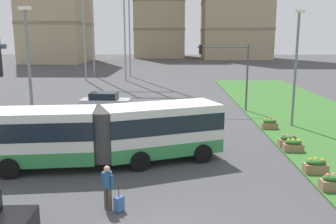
% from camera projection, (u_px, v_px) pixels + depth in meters
% --- Properties ---
extents(articulated_bus, '(11.89, 5.37, 3.00)m').
position_uv_depth(articulated_bus, '(108.00, 133.00, 18.80)').
color(articulated_bus, silver).
rests_on(articulated_bus, ground).
extents(car_silver_hatch, '(4.46, 2.15, 1.58)m').
position_uv_depth(car_silver_hatch, '(105.00, 102.00, 33.16)').
color(car_silver_hatch, '#B7BABF').
rests_on(car_silver_hatch, ground).
extents(pedestrian_crossing, '(0.49, 0.37, 1.74)m').
position_uv_depth(pedestrian_crossing, '(107.00, 184.00, 13.90)').
color(pedestrian_crossing, '#4C4238').
rests_on(pedestrian_crossing, ground).
extents(rolling_suitcase, '(0.40, 0.43, 0.97)m').
position_uv_depth(rolling_suitcase, '(119.00, 204.00, 13.84)').
color(rolling_suitcase, '#335693').
rests_on(rolling_suitcase, ground).
extents(flower_planter_1, '(1.10, 0.56, 0.74)m').
position_uv_depth(flower_planter_1, '(334.00, 182.00, 15.61)').
color(flower_planter_1, '#937051').
rests_on(flower_planter_1, grass_median).
extents(flower_planter_2, '(1.10, 0.56, 0.74)m').
position_uv_depth(flower_planter_2, '(316.00, 166.00, 17.59)').
color(flower_planter_2, '#937051').
rests_on(flower_planter_2, grass_median).
extents(flower_planter_3, '(1.10, 0.56, 0.74)m').
position_uv_depth(flower_planter_3, '(293.00, 145.00, 20.92)').
color(flower_planter_3, '#937051').
rests_on(flower_planter_3, grass_median).
extents(flower_planter_4, '(1.10, 0.56, 0.74)m').
position_uv_depth(flower_planter_4, '(288.00, 141.00, 21.81)').
color(flower_planter_4, '#937051').
rests_on(flower_planter_4, grass_median).
extents(flower_planter_5, '(1.10, 0.56, 0.74)m').
position_uv_depth(flower_planter_5, '(269.00, 124.00, 26.10)').
color(flower_planter_5, '#937051').
rests_on(flower_planter_5, grass_median).
extents(traffic_light_far_right, '(4.48, 0.28, 5.82)m').
position_uv_depth(traffic_light_far_right, '(230.00, 65.00, 31.89)').
color(traffic_light_far_right, '#474C51').
rests_on(traffic_light_far_right, ground).
extents(streetlight_left, '(0.70, 0.28, 8.20)m').
position_uv_depth(streetlight_left, '(29.00, 70.00, 21.98)').
color(streetlight_left, slate).
rests_on(streetlight_left, ground).
extents(streetlight_median, '(0.70, 0.28, 8.32)m').
position_uv_depth(streetlight_median, '(296.00, 64.00, 26.21)').
color(streetlight_median, slate).
rests_on(streetlight_median, ground).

